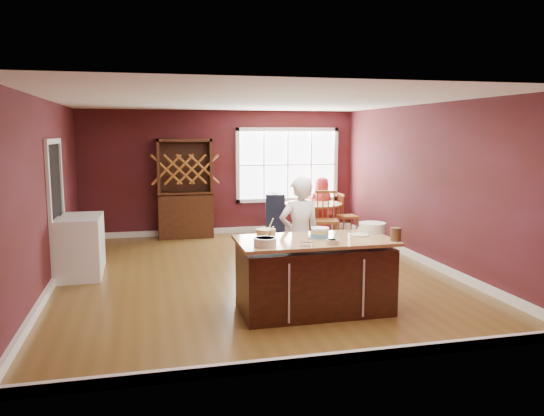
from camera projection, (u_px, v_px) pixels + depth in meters
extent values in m
plane|color=brown|center=(253.00, 273.00, 8.43)|extent=(7.00, 7.00, 0.00)
plane|color=white|center=(252.00, 101.00, 8.05)|extent=(7.00, 7.00, 0.00)
plane|color=#371009|center=(221.00, 173.00, 11.61)|extent=(6.00, 0.00, 6.00)
plane|color=#371009|center=(327.00, 228.00, 4.87)|extent=(6.00, 0.00, 6.00)
plane|color=#371009|center=(46.00, 194.00, 7.55)|extent=(0.00, 7.00, 7.00)
plane|color=#371009|center=(427.00, 185.00, 8.93)|extent=(0.00, 7.00, 7.00)
cube|color=black|center=(314.00, 279.00, 6.61)|extent=(1.83, 0.92, 0.83)
cube|color=#E3C676|center=(315.00, 241.00, 6.54)|extent=(1.91, 1.00, 0.04)
cylinder|color=brown|center=(313.00, 237.00, 11.24)|extent=(0.57, 0.57, 0.04)
cylinder|color=brown|center=(313.00, 222.00, 11.19)|extent=(0.21, 0.21, 0.67)
cylinder|color=brown|center=(313.00, 204.00, 11.14)|extent=(1.23, 1.23, 0.04)
imported|color=silver|center=(300.00, 236.00, 7.27)|extent=(0.64, 0.46, 1.63)
cylinder|color=silver|center=(265.00, 242.00, 6.10)|extent=(0.27, 0.27, 0.10)
cylinder|color=olive|center=(266.00, 232.00, 6.71)|extent=(0.24, 0.24, 0.09)
cylinder|color=silver|center=(307.00, 243.00, 6.12)|extent=(0.16, 0.16, 0.06)
cylinder|color=beige|center=(333.00, 242.00, 6.21)|extent=(0.15, 0.15, 0.06)
cylinder|color=white|center=(347.00, 231.00, 6.59)|extent=(0.08, 0.08, 0.16)
cylinder|color=beige|center=(360.00, 235.00, 6.76)|extent=(0.25, 0.25, 0.02)
cylinder|color=white|center=(372.00, 227.00, 7.00)|extent=(0.35, 0.35, 0.12)
cylinder|color=#493820|center=(396.00, 234.00, 6.42)|extent=(0.13, 0.13, 0.16)
cube|color=brown|center=(313.00, 238.00, 11.24)|extent=(2.31, 1.83, 0.01)
imported|color=#BA2E39|center=(321.00, 205.00, 11.66)|extent=(0.65, 0.46, 1.26)
cylinder|color=beige|center=(326.00, 203.00, 11.08)|extent=(0.21, 0.21, 0.02)
imported|color=white|center=(301.00, 201.00, 11.18)|extent=(0.14, 0.14, 0.09)
cube|color=#321E10|center=(185.00, 189.00, 11.20)|extent=(1.14, 0.48, 2.09)
cube|color=silver|center=(79.00, 249.00, 8.03)|extent=(0.65, 0.63, 0.94)
cube|color=white|center=(83.00, 242.00, 8.65)|extent=(0.63, 0.61, 0.91)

